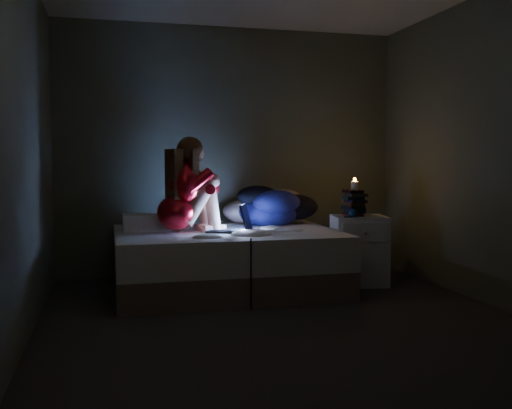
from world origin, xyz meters
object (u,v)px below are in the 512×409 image
object	(u,v)px
candle	(355,189)
phone	(351,217)
laptop	(228,218)
nightstand	(359,250)
woman	(176,185)
bed	(226,260)

from	to	relation	value
candle	phone	world-z (taller)	candle
laptop	nightstand	world-z (taller)	laptop
woman	bed	bearing A→B (deg)	-4.54
bed	woman	size ratio (longest dim) A/B	2.33
laptop	candle	bearing A→B (deg)	28.44
nightstand	phone	size ratio (longest dim) A/B	4.77
bed	laptop	bearing A→B (deg)	-93.75
laptop	candle	size ratio (longest dim) A/B	4.75
woman	laptop	xyz separation A→B (m)	(0.46, -0.04, -0.30)
bed	phone	xyz separation A→B (m)	(1.17, -0.17, 0.40)
woman	phone	world-z (taller)	woman
bed	phone	distance (m)	1.25
woman	candle	world-z (taller)	woman
laptop	nightstand	size ratio (longest dim) A/B	0.57
laptop	nightstand	bearing A→B (deg)	26.44
woman	nightstand	world-z (taller)	woman
bed	candle	world-z (taller)	candle
bed	nightstand	bearing A→B (deg)	-3.22
laptop	woman	bearing A→B (deg)	-161.78
laptop	bed	bearing A→B (deg)	109.60
woman	laptop	size ratio (longest dim) A/B	2.28
woman	phone	distance (m)	1.68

